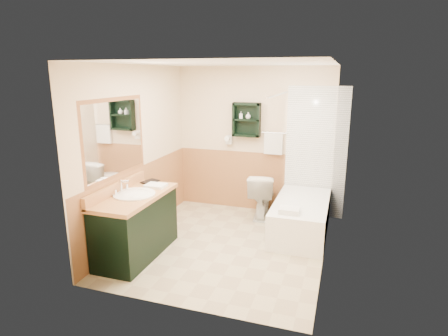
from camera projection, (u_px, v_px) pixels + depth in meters
floor at (226, 244)px, 5.14m from camera, size 3.00×3.00×0.00m
back_wall at (254, 140)px, 6.24m from camera, size 2.60×0.04×2.40m
left_wall at (136, 153)px, 5.24m from camera, size 0.04×3.00×2.40m
right_wall at (331, 167)px, 4.44m from camera, size 0.04×3.00×2.40m
ceiling at (226, 62)px, 4.54m from camera, size 2.60×3.00×0.04m
wainscot_left at (141, 200)px, 5.40m from camera, size 2.98×2.98×1.00m
wainscot_back at (252, 181)px, 6.38m from camera, size 2.58×2.58×1.00m
mirror_frame at (115, 138)px, 4.64m from camera, size 1.30×1.30×1.00m
mirror_glass at (115, 138)px, 4.64m from camera, size 1.20×1.20×0.90m
tile_right at (330, 165)px, 5.18m from camera, size 1.50×1.50×2.10m
tile_back at (316, 153)px, 5.93m from camera, size 0.95×0.95×2.10m
tile_accent at (334, 103)px, 4.98m from camera, size 1.50×1.50×0.10m
wall_shelf at (246, 120)px, 6.08m from camera, size 0.45×0.15×0.55m
hair_dryer at (229, 140)px, 6.28m from camera, size 0.10×0.24×0.18m
towel_bar at (274, 133)px, 6.04m from camera, size 0.40×0.06×0.40m
curtain_rod at (279, 94)px, 5.18m from camera, size 0.03×1.60×0.03m
shower_curtain at (279, 152)px, 5.55m from camera, size 1.05×1.05×1.70m
vanity at (136, 225)px, 4.76m from camera, size 0.59×1.28×0.81m
bathtub at (301, 217)px, 5.45m from camera, size 0.75×1.50×0.50m
toilet at (262, 195)px, 6.08m from camera, size 0.49×0.78×0.72m
counter_towel at (156, 186)px, 4.96m from camera, size 0.26×0.21×0.04m
vanity_book at (145, 173)px, 5.20m from camera, size 0.17×0.07×0.23m
tub_towel at (289, 210)px, 4.91m from camera, size 0.26×0.22×0.07m
soap_bottle_a at (241, 117)px, 6.09m from camera, size 0.09×0.13×0.05m
soap_bottle_b at (248, 116)px, 6.05m from camera, size 0.10×0.12×0.08m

